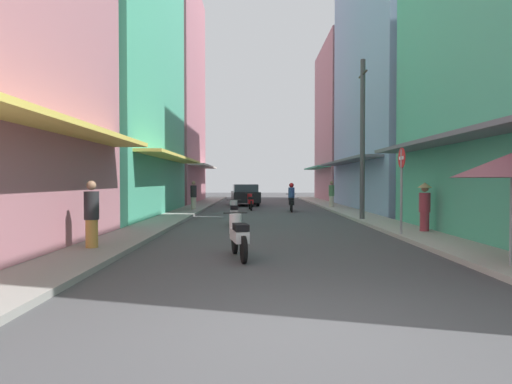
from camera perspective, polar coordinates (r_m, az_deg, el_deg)
ground_plane at (r=20.53m, az=1.90°, el=-3.25°), size 85.92×85.92×0.00m
sidewalk_left at (r=20.84m, az=-9.97°, el=-3.04°), size 1.51×47.05×0.12m
sidewalk_right at (r=21.09m, az=13.63°, el=-3.01°), size 1.51×47.05×0.12m
building_left_mid at (r=23.46m, az=-19.10°, el=16.69°), size 7.05×12.13×15.78m
building_left_far at (r=35.06m, az=-12.30°, el=12.27°), size 7.05×10.48×16.60m
building_right_mid at (r=27.66m, az=19.22°, el=16.45°), size 7.05×13.13×17.78m
building_right_far at (r=38.80m, az=13.24°, el=8.60°), size 7.05×9.86×13.11m
motorbike_black at (r=24.18m, az=4.82°, el=-0.88°), size 0.55×1.81×1.58m
motorbike_silver at (r=16.56m, az=-2.62°, el=-2.63°), size 0.55×1.81×0.96m
motorbike_white at (r=9.67m, az=-2.03°, el=-5.53°), size 0.61×1.79×0.96m
motorbike_red at (r=25.56m, az=-0.50°, el=-1.20°), size 0.55×1.81×0.96m
parked_car at (r=30.26m, az=-1.17°, el=-0.35°), size 2.15×4.25×1.45m
pedestrian_foreground at (r=26.91m, az=9.97°, el=-0.36°), size 0.34×0.34×1.69m
pedestrian_midway at (r=24.69m, az=-7.82°, el=-0.52°), size 0.34×0.34×1.68m
pedestrian_far at (r=10.99m, az=-20.22°, el=-3.00°), size 0.34×0.34×1.68m
pedestrian_crossing at (r=14.67m, az=21.19°, el=-1.62°), size 0.44×0.44×1.63m
utility_pole at (r=18.72m, az=13.83°, el=6.66°), size 0.20×1.20×6.64m
street_sign_no_entry at (r=13.62m, az=18.52°, el=1.53°), size 0.07×0.60×2.65m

